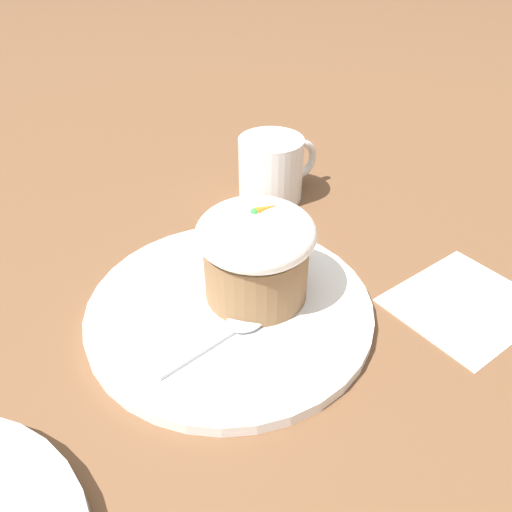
{
  "coord_description": "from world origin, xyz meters",
  "views": [
    {
      "loc": [
        -0.17,
        -0.29,
        0.32
      ],
      "look_at": [
        0.03,
        0.0,
        0.05
      ],
      "focal_mm": 35.0,
      "sensor_mm": 36.0,
      "label": 1
    }
  ],
  "objects": [
    {
      "name": "spoon",
      "position": [
        -0.01,
        -0.03,
        0.01
      ],
      "size": [
        0.11,
        0.04,
        0.01
      ],
      "color": "#B7B7BC",
      "rests_on": "dessert_plate"
    },
    {
      "name": "ground_plane",
      "position": [
        0.0,
        0.0,
        0.0
      ],
      "size": [
        4.0,
        4.0,
        0.0
      ],
      "primitive_type": "plane",
      "color": "brown"
    },
    {
      "name": "coffee_cup",
      "position": [
        0.15,
        0.15,
        0.04
      ],
      "size": [
        0.11,
        0.08,
        0.08
      ],
      "color": "white",
      "rests_on": "ground_plane"
    },
    {
      "name": "dessert_plate",
      "position": [
        0.0,
        0.0,
        0.01
      ],
      "size": [
        0.26,
        0.26,
        0.01
      ],
      "color": "white",
      "rests_on": "ground_plane"
    },
    {
      "name": "paper_napkin",
      "position": [
        0.19,
        -0.11,
        0.0
      ],
      "size": [
        0.14,
        0.12,
        0.0
      ],
      "color": "white",
      "rests_on": "ground_plane"
    },
    {
      "name": "carrot_cake",
      "position": [
        0.03,
        0.0,
        0.06
      ],
      "size": [
        0.1,
        0.1,
        0.09
      ],
      "color": "olive",
      "rests_on": "dessert_plate"
    }
  ]
}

